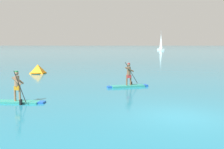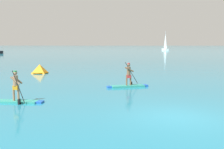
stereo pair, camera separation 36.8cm
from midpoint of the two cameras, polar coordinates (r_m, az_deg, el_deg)
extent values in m
plane|color=teal|center=(12.02, 13.31, -8.48)|extent=(440.00, 440.00, 0.00)
cube|color=teal|center=(15.17, -20.22, -5.35)|extent=(2.56, 0.83, 0.09)
cube|color=blue|center=(14.64, -15.17, -5.60)|extent=(0.35, 0.48, 0.09)
cylinder|color=#997051|center=(14.98, -19.34, -3.78)|extent=(0.11, 0.11, 0.78)
cylinder|color=#997051|center=(15.08, -20.21, -3.75)|extent=(0.11, 0.11, 0.78)
cube|color=orange|center=(14.98, -19.82, -2.64)|extent=(0.27, 0.24, 0.22)
cylinder|color=#997051|center=(14.93, -19.88, -1.29)|extent=(0.26, 0.26, 0.53)
sphere|color=#997051|center=(14.88, -19.94, 0.23)|extent=(0.21, 0.21, 0.21)
cylinder|color=#338C4C|center=(14.87, -19.95, 0.60)|extent=(0.18, 0.18, 0.06)
cylinder|color=#997051|center=(15.04, -19.47, -1.12)|extent=(0.51, 0.13, 0.44)
cylinder|color=#997051|center=(14.77, -19.95, -1.29)|extent=(0.51, 0.13, 0.44)
cylinder|color=black|center=(14.43, -19.28, -2.56)|extent=(0.61, 0.08, 1.67)
cube|color=black|center=(14.57, -19.16, -5.54)|extent=(0.09, 0.21, 0.32)
cube|color=teal|center=(19.12, 2.73, -2.43)|extent=(2.43, 1.30, 0.12)
cube|color=blue|center=(19.57, 6.38, -2.25)|extent=(0.41, 0.53, 0.12)
cube|color=blue|center=(18.75, -1.09, -2.61)|extent=(0.39, 0.47, 0.12)
cylinder|color=brown|center=(19.13, 3.35, -1.16)|extent=(0.11, 0.11, 0.72)
cylinder|color=brown|center=(19.04, 2.53, -1.19)|extent=(0.11, 0.11, 0.72)
cube|color=red|center=(19.05, 2.95, -0.37)|extent=(0.31, 0.29, 0.22)
cylinder|color=brown|center=(19.00, 2.95, 0.76)|extent=(0.26, 0.26, 0.58)
sphere|color=brown|center=(18.96, 2.96, 2.04)|extent=(0.21, 0.21, 0.21)
cylinder|color=red|center=(18.95, 2.96, 2.32)|extent=(0.18, 0.18, 0.06)
cylinder|color=brown|center=(19.15, 2.95, 1.11)|extent=(0.55, 0.27, 0.36)
cylinder|color=brown|center=(18.86, 3.25, 1.02)|extent=(0.55, 0.27, 0.36)
cylinder|color=black|center=(19.54, 3.52, 0.35)|extent=(0.93, 0.32, 1.56)
cube|color=black|center=(19.65, 3.50, -1.95)|extent=(0.13, 0.21, 0.32)
pyramid|color=orange|center=(28.30, -15.55, 1.13)|extent=(1.97, 1.97, 0.90)
torus|color=#915407|center=(28.34, -15.52, 0.34)|extent=(1.65, 1.65, 0.12)
cube|color=white|center=(103.65, 10.02, 5.17)|extent=(2.06, 4.20, 0.68)
cylinder|color=#B2B2B7|center=(103.61, 10.06, 7.16)|extent=(0.12, 0.12, 6.53)
pyramid|color=white|center=(103.61, 10.06, 6.96)|extent=(0.53, 1.78, 5.59)
camera|label=1|loc=(0.18, -90.54, -0.06)|focal=43.89mm
camera|label=2|loc=(0.18, 89.46, 0.06)|focal=43.89mm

